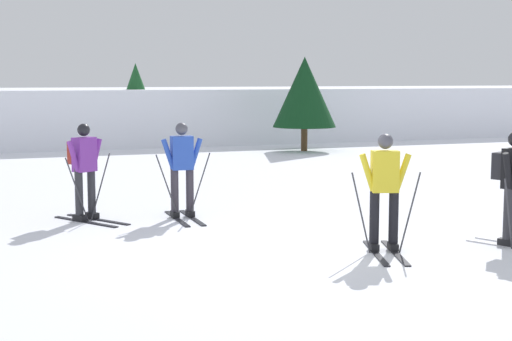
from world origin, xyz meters
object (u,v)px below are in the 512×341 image
object	(u,v)px
skier_black	(512,182)
conifer_far_right	(136,97)
conifer_far_left	(305,92)
skier_purple	(84,167)
skier_blue	(182,165)
skier_yellow	(385,189)

from	to	relation	value
skier_black	conifer_far_right	xyz separation A→B (m)	(-1.93, 18.90, 0.84)
skier_black	conifer_far_left	distance (m)	15.21
conifer_far_left	skier_black	bearing A→B (deg)	-101.63
skier_purple	skier_blue	size ratio (longest dim) A/B	1.00
skier_blue	conifer_far_right	bearing A→B (deg)	81.94
skier_purple	skier_yellow	bearing A→B (deg)	-46.68
skier_yellow	skier_blue	xyz separation A→B (m)	(-2.06, 3.67, 0.04)
skier_black	skier_blue	xyz separation A→B (m)	(-4.05, 3.96, 0.00)
skier_black	skier_purple	size ratio (longest dim) A/B	1.00
skier_blue	conifer_far_right	size ratio (longest dim) A/B	0.57
skier_yellow	skier_blue	size ratio (longest dim) A/B	1.00
skier_blue	skier_yellow	bearing A→B (deg)	-60.69
conifer_far_left	skier_purple	bearing A→B (deg)	-129.69
skier_yellow	conifer_far_left	distance (m)	15.46
skier_black	skier_purple	world-z (taller)	same
skier_yellow	conifer_far_right	xyz separation A→B (m)	(0.06, 18.62, 0.88)
skier_yellow	skier_purple	world-z (taller)	same
skier_purple	skier_blue	bearing A→B (deg)	-10.23
skier_blue	skier_purple	bearing A→B (deg)	169.77
conifer_far_left	conifer_far_right	world-z (taller)	conifer_far_left
skier_black	conifer_far_left	size ratio (longest dim) A/B	0.53
skier_yellow	skier_purple	size ratio (longest dim) A/B	1.00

